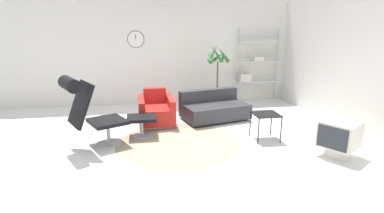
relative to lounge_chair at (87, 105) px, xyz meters
name	(u,v)px	position (x,y,z in m)	size (l,w,h in m)	color
ground_plane	(189,137)	(1.72, 0.23, -0.75)	(12.00, 12.00, 0.00)	white
wall_back	(173,50)	(1.72, 2.98, 0.65)	(12.00, 0.09, 2.80)	silver
wall_right	(351,59)	(4.84, 0.23, 0.65)	(0.06, 12.00, 2.80)	silver
round_rug	(179,143)	(1.50, -0.02, -0.74)	(2.20, 2.20, 0.01)	tan
lounge_chair	(87,105)	(0.00, 0.00, 0.00)	(1.10, 0.95, 1.23)	#BCBCC1
ottoman	(142,121)	(0.86, 0.43, -0.45)	(0.53, 0.45, 0.39)	#BCBCC1
armchair_red	(156,111)	(1.16, 1.17, -0.48)	(0.75, 0.92, 0.70)	silver
couch_low	(214,109)	(2.44, 1.29, -0.52)	(1.55, 1.16, 0.62)	black
side_table	(266,116)	(3.06, -0.07, -0.31)	(0.46, 0.46, 0.48)	black
crt_television	(339,137)	(3.90, -0.97, -0.43)	(0.71, 0.71, 0.57)	beige
potted_plant	(217,76)	(2.76, 2.34, 0.04)	(0.59, 0.60, 1.57)	brown
shelf_unit	(254,66)	(3.88, 2.73, 0.22)	(1.17, 0.28, 1.97)	#BCBCC1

